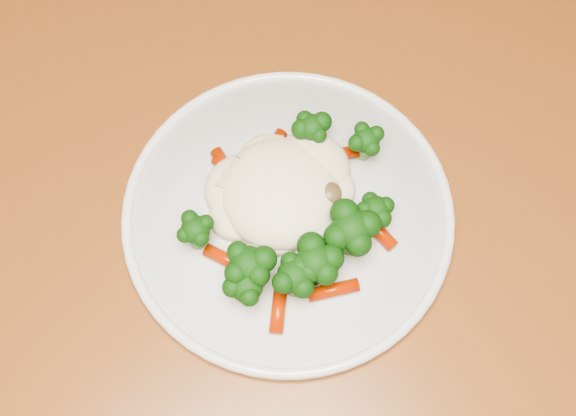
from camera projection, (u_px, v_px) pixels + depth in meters
name	position (u px, v px, depth m)	size (l,w,h in m)	color
dining_table	(278.00, 235.00, 0.75)	(1.32, 0.92, 0.75)	brown
plate	(288.00, 214.00, 0.66)	(0.30, 0.30, 0.01)	white
meal	(291.00, 213.00, 0.63)	(0.21, 0.18, 0.05)	#F8EAC6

